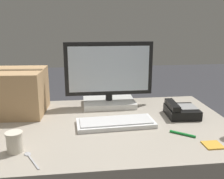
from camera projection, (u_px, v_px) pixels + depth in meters
name	position (u px, v px, depth m)	size (l,w,h in m)	color
monitor	(109.00, 79.00, 1.66)	(0.55, 0.23, 0.41)	white
keyboard	(116.00, 123.00, 1.38)	(0.42, 0.19, 0.03)	silver
desk_phone	(181.00, 111.00, 1.51)	(0.18, 0.20, 0.08)	black
paper_cup_left	(15.00, 142.00, 1.09)	(0.07, 0.07, 0.09)	beige
spoon	(30.00, 157.00, 1.05)	(0.09, 0.15, 0.00)	#B2B2B7
cardboard_box	(7.00, 92.00, 1.53)	(0.45, 0.35, 0.26)	tan
pen_marker	(183.00, 134.00, 1.26)	(0.11, 0.09, 0.01)	#198C33
sticky_note_pad	(213.00, 145.00, 1.15)	(0.08, 0.08, 0.01)	gold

